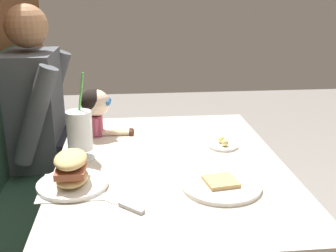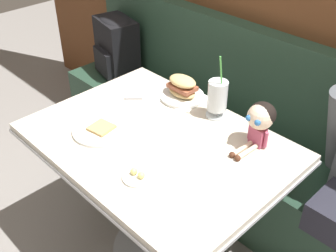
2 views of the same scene
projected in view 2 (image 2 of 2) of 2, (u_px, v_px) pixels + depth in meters
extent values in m
cube|color=#233D2D|center=(232.00, 167.00, 2.40)|extent=(2.60, 0.48, 0.45)
cube|color=#233D2D|center=(263.00, 81.00, 2.23)|extent=(2.60, 0.10, 0.55)
cube|color=beige|center=(157.00, 142.00, 1.78)|extent=(1.10, 0.80, 0.03)
cube|color=#B7BABF|center=(157.00, 146.00, 1.79)|extent=(1.11, 0.81, 0.02)
cylinder|color=#A5A8AD|center=(158.00, 201.00, 1.99)|extent=(0.14, 0.14, 0.65)
cylinder|color=gray|center=(159.00, 248.00, 2.18)|extent=(0.48, 0.48, 0.04)
cylinder|color=white|center=(101.00, 130.00, 1.81)|extent=(0.25, 0.25, 0.01)
cube|color=tan|center=(101.00, 128.00, 1.80)|extent=(0.11, 0.11, 0.01)
cylinder|color=silver|center=(216.00, 115.00, 1.91)|extent=(0.10, 0.10, 0.01)
cylinder|color=silver|center=(216.00, 111.00, 1.90)|extent=(0.03, 0.03, 0.03)
cylinder|color=silver|center=(218.00, 96.00, 1.85)|extent=(0.09, 0.09, 0.14)
cylinder|color=pink|center=(217.00, 97.00, 1.86)|extent=(0.08, 0.08, 0.12)
cylinder|color=#51B74C|center=(221.00, 78.00, 1.78)|extent=(0.01, 0.04, 0.22)
cube|color=white|center=(182.00, 98.00, 2.05)|extent=(0.20, 0.20, 0.00)
cylinder|color=white|center=(182.00, 96.00, 2.05)|extent=(0.22, 0.22, 0.01)
ellipsoid|color=tan|center=(182.00, 92.00, 2.03)|extent=(0.15, 0.10, 0.04)
cube|color=#995138|center=(182.00, 87.00, 2.02)|extent=(0.14, 0.09, 0.02)
ellipsoid|color=tan|center=(183.00, 81.00, 2.00)|extent=(0.15, 0.10, 0.04)
cylinder|color=white|center=(138.00, 177.00, 1.57)|extent=(0.12, 0.12, 0.01)
sphere|color=#F4E07A|center=(134.00, 171.00, 1.56)|extent=(0.03, 0.03, 0.03)
sphere|color=#F4E07A|center=(141.00, 175.00, 1.55)|extent=(0.03, 0.03, 0.03)
cube|color=silver|center=(158.00, 99.00, 2.04)|extent=(0.11, 0.12, 0.00)
cube|color=#B2B5BA|center=(134.00, 98.00, 2.04)|extent=(0.07, 0.07, 0.01)
cube|color=#B74C6B|center=(258.00, 136.00, 1.72)|extent=(0.07, 0.04, 0.08)
sphere|color=beige|center=(261.00, 117.00, 1.66)|extent=(0.11, 0.11, 0.11)
ellipsoid|color=black|center=(263.00, 114.00, 1.66)|extent=(0.12, 0.11, 0.10)
sphere|color=#2D6BB2|center=(249.00, 118.00, 1.64)|extent=(0.03, 0.03, 0.03)
sphere|color=#2D6BB2|center=(258.00, 123.00, 1.62)|extent=(0.03, 0.03, 0.03)
cylinder|color=beige|center=(242.00, 149.00, 1.70)|extent=(0.02, 0.12, 0.02)
cylinder|color=beige|center=(247.00, 152.00, 1.68)|extent=(0.02, 0.12, 0.02)
sphere|color=#4C2819|center=(232.00, 155.00, 1.67)|extent=(0.03, 0.03, 0.03)
sphere|color=#4C2819|center=(238.00, 158.00, 1.65)|extent=(0.03, 0.03, 0.03)
cylinder|color=#B74C6B|center=(250.00, 131.00, 1.74)|extent=(0.02, 0.02, 0.07)
cylinder|color=#B74C6B|center=(266.00, 140.00, 1.69)|extent=(0.02, 0.02, 0.07)
cube|color=black|center=(117.00, 47.00, 2.79)|extent=(0.34, 0.26, 0.38)
cube|color=black|center=(104.00, 62.00, 2.77)|extent=(0.22, 0.09, 0.17)
ellipsoid|color=black|center=(115.00, 21.00, 2.69)|extent=(0.32, 0.25, 0.07)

